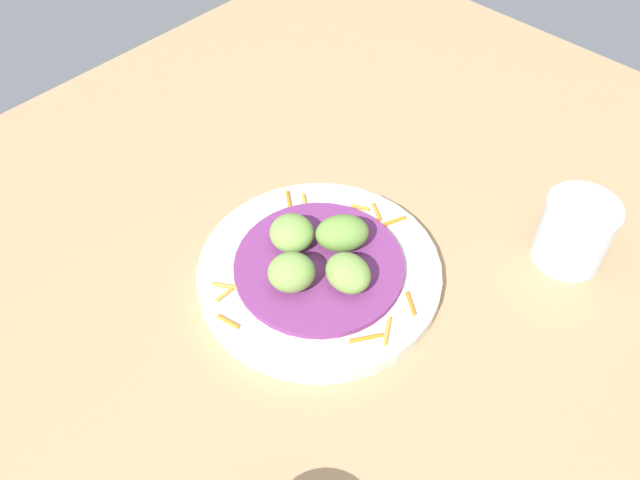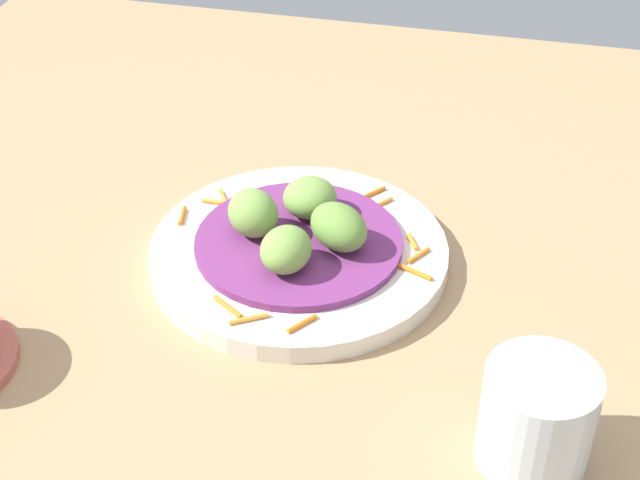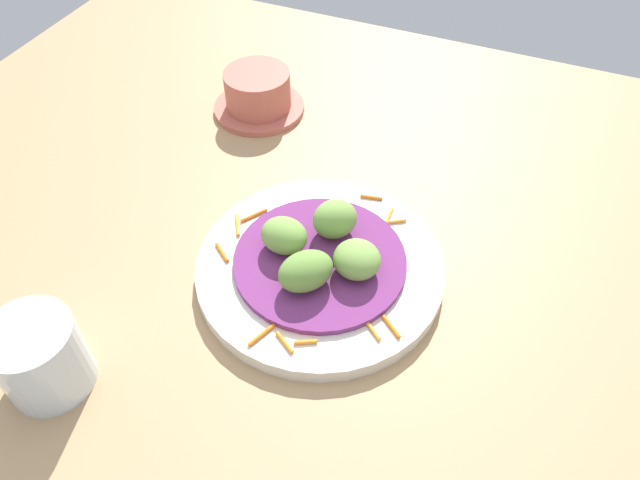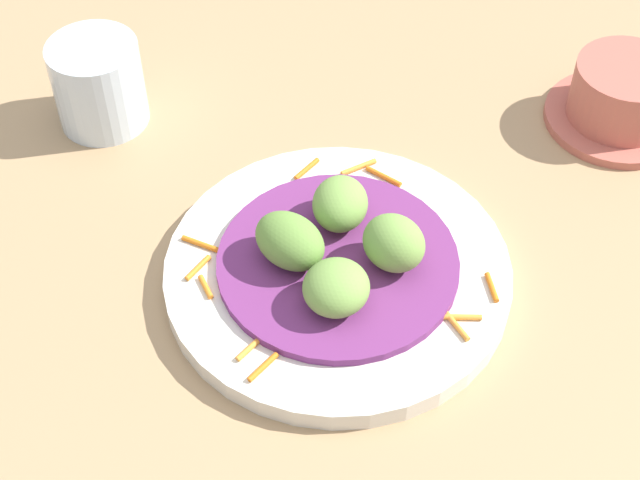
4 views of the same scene
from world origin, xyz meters
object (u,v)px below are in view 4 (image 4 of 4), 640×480
object	(u,v)px
guac_scoop_left	(340,204)
guac_scoop_right	(336,288)
main_plate	(338,273)
guac_scoop_center	(283,241)
terracotta_bowl	(622,98)
guac_scoop_back	(394,243)
water_glass	(98,84)

from	to	relation	value
guac_scoop_left	guac_scoop_right	xyz separation A→B (cm)	(-7.80, 0.04, -0.10)
main_plate	guac_scoop_center	size ratio (longest dim) A/B	4.57
guac_scoop_center	terracotta_bowl	bearing A→B (deg)	-55.48
guac_scoop_center	guac_scoop_right	xyz separation A→B (cm)	(-3.92, -3.88, -0.19)
main_plate	guac_scoop_back	xyz separation A→B (cm)	(-0.02, -3.90, 3.57)
guac_scoop_left	guac_scoop_center	distance (cm)	5.52
main_plate	guac_scoop_right	world-z (taller)	guac_scoop_right
guac_scoop_right	guac_scoop_back	world-z (taller)	guac_scoop_back
guac_scoop_right	guac_scoop_center	bearing A→B (deg)	44.68
terracotta_bowl	water_glass	size ratio (longest dim) A/B	1.61
guac_scoop_left	water_glass	bearing A→B (deg)	56.99
guac_scoop_back	terracotta_bowl	bearing A→B (deg)	-45.95
guac_scoop_left	guac_scoop_center	world-z (taller)	guac_scoop_center
guac_scoop_right	terracotta_bowl	world-z (taller)	same
guac_scoop_left	guac_scoop_center	size ratio (longest dim) A/B	0.87
terracotta_bowl	guac_scoop_center	bearing A→B (deg)	124.52
main_plate	terracotta_bowl	distance (cm)	29.88
guac_scoop_back	guac_scoop_left	bearing A→B (deg)	44.68
guac_scoop_back	terracotta_bowl	world-z (taller)	guac_scoop_back
guac_scoop_left	terracotta_bowl	world-z (taller)	guac_scoop_left
guac_scoop_back	terracotta_bowl	xyz separation A→B (cm)	(18.71, -19.34, -1.83)
main_plate	guac_scoop_left	xyz separation A→B (cm)	(3.90, -0.02, 3.30)
main_plate	guac_scoop_center	xyz separation A→B (cm)	(0.02, 3.90, 3.39)
guac_scoop_right	guac_scoop_back	xyz separation A→B (cm)	(3.88, -3.92, 0.37)
guac_scoop_center	water_glass	bearing A→B (deg)	43.94
terracotta_bowl	guac_scoop_back	bearing A→B (deg)	134.05
guac_scoop_right	main_plate	bearing A→B (deg)	-0.32
main_plate	guac_scoop_left	bearing A→B (deg)	-0.32
guac_scoop_back	guac_scoop_right	bearing A→B (deg)	134.68
guac_scoop_center	main_plate	bearing A→B (deg)	-90.32
main_plate	guac_scoop_right	size ratio (longest dim) A/B	5.35
guac_scoop_left	water_glass	world-z (taller)	water_glass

